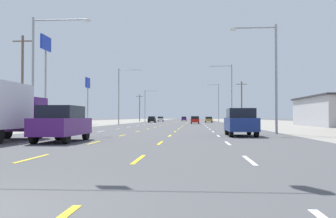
{
  "coord_description": "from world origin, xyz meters",
  "views": [
    {
      "loc": [
        3.53,
        -4.75,
        1.36
      ],
      "look_at": [
        -0.77,
        55.37,
        2.68
      ],
      "focal_mm": 39.53,
      "sensor_mm": 36.0,
      "label": 1
    }
  ],
  "objects_px": {
    "streetlight_left_row_0": "(39,65)",
    "streetlight_right_row_1": "(230,90)",
    "hatchback_far_left_farthest": "(161,119)",
    "streetlight_right_row_0": "(271,70)",
    "hatchback_inner_right_midfar": "(195,120)",
    "suv_inner_left_nearest": "(62,123)",
    "suv_far_right_mid": "(241,122)",
    "streetlight_left_row_2": "(146,103)",
    "sedan_far_right_farther": "(209,119)",
    "pole_sign_left_row_1": "(46,56)",
    "pole_sign_left_row_2": "(88,88)",
    "hatchback_inner_right_distant_a": "(194,119)",
    "hatchback_far_left_far": "(152,119)",
    "streetlight_left_row_1": "(121,92)",
    "hatchback_center_turn_distant_b": "(184,119)",
    "box_truck_far_left_near": "(0,108)",
    "streetlight_right_row_2": "(218,100)"
  },
  "relations": [
    {
      "from": "hatchback_center_turn_distant_b",
      "to": "pole_sign_left_row_2",
      "type": "distance_m",
      "value": 64.08
    },
    {
      "from": "streetlight_right_row_0",
      "to": "hatchback_inner_right_distant_a",
      "type": "bearing_deg",
      "value": 93.87
    },
    {
      "from": "hatchback_inner_right_distant_a",
      "to": "pole_sign_left_row_2",
      "type": "relative_size",
      "value": 0.45
    },
    {
      "from": "hatchback_inner_right_midfar",
      "to": "streetlight_right_row_2",
      "type": "xyz_separation_m",
      "value": [
        6.21,
        26.75,
        5.16
      ]
    },
    {
      "from": "hatchback_inner_right_distant_a",
      "to": "streetlight_left_row_0",
      "type": "height_order",
      "value": "streetlight_left_row_0"
    },
    {
      "from": "streetlight_left_row_0",
      "to": "streetlight_right_row_1",
      "type": "xyz_separation_m",
      "value": [
        19.37,
        35.63,
        0.33
      ]
    },
    {
      "from": "suv_far_right_mid",
      "to": "streetlight_left_row_1",
      "type": "distance_m",
      "value": 42.79
    },
    {
      "from": "streetlight_left_row_0",
      "to": "streetlight_right_row_0",
      "type": "distance_m",
      "value": 19.36
    },
    {
      "from": "hatchback_far_left_far",
      "to": "streetlight_right_row_1",
      "type": "relative_size",
      "value": 0.36
    },
    {
      "from": "hatchback_far_left_farthest",
      "to": "hatchback_center_turn_distant_b",
      "type": "relative_size",
      "value": 1.0
    },
    {
      "from": "sedan_far_right_farther",
      "to": "hatchback_far_left_farthest",
      "type": "xyz_separation_m",
      "value": [
        -14.11,
        21.51,
        0.03
      ]
    },
    {
      "from": "hatchback_inner_right_midfar",
      "to": "hatchback_far_left_farthest",
      "type": "distance_m",
      "value": 41.45
    },
    {
      "from": "hatchback_far_left_far",
      "to": "streetlight_left_row_0",
      "type": "distance_m",
      "value": 60.83
    },
    {
      "from": "hatchback_far_left_farthest",
      "to": "pole_sign_left_row_2",
      "type": "bearing_deg",
      "value": -100.52
    },
    {
      "from": "suv_inner_left_nearest",
      "to": "streetlight_right_row_2",
      "type": "xyz_separation_m",
      "value": [
        13.6,
        81.77,
        4.92
      ]
    },
    {
      "from": "hatchback_far_left_farthest",
      "to": "hatchback_center_turn_distant_b",
      "type": "height_order",
      "value": "same"
    },
    {
      "from": "hatchback_far_left_far",
      "to": "pole_sign_left_row_2",
      "type": "xyz_separation_m",
      "value": [
        -9.04,
        -24.5,
        5.86
      ]
    },
    {
      "from": "suv_inner_left_nearest",
      "to": "hatchback_inner_right_distant_a",
      "type": "xyz_separation_m",
      "value": [
        7.24,
        103.06,
        -0.24
      ]
    },
    {
      "from": "hatchback_inner_right_midfar",
      "to": "suv_inner_left_nearest",
      "type": "bearing_deg",
      "value": -97.66
    },
    {
      "from": "sedan_far_right_farther",
      "to": "pole_sign_left_row_2",
      "type": "relative_size",
      "value": 0.52
    },
    {
      "from": "pole_sign_left_row_2",
      "to": "streetlight_left_row_0",
      "type": "relative_size",
      "value": 0.87
    },
    {
      "from": "hatchback_inner_right_midfar",
      "to": "streetlight_left_row_2",
      "type": "distance_m",
      "value": 30.24
    },
    {
      "from": "streetlight_left_row_2",
      "to": "streetlight_left_row_1",
      "type": "bearing_deg",
      "value": -89.94
    },
    {
      "from": "suv_inner_left_nearest",
      "to": "hatchback_center_turn_distant_b",
      "type": "height_order",
      "value": "suv_inner_left_nearest"
    },
    {
      "from": "hatchback_inner_right_midfar",
      "to": "sedan_far_right_farther",
      "type": "height_order",
      "value": "hatchback_inner_right_midfar"
    },
    {
      "from": "pole_sign_left_row_2",
      "to": "streetlight_right_row_0",
      "type": "bearing_deg",
      "value": -54.47
    },
    {
      "from": "suv_inner_left_nearest",
      "to": "hatchback_inner_right_midfar",
      "type": "bearing_deg",
      "value": 82.34
    },
    {
      "from": "suv_inner_left_nearest",
      "to": "suv_far_right_mid",
      "type": "xyz_separation_m",
      "value": [
        10.59,
        6.99,
        0.0
      ]
    },
    {
      "from": "hatchback_far_left_farthest",
      "to": "streetlight_right_row_0",
      "type": "xyz_separation_m",
      "value": [
        16.75,
        -84.57,
        4.38
      ]
    },
    {
      "from": "box_truck_far_left_near",
      "to": "streetlight_right_row_1",
      "type": "xyz_separation_m",
      "value": [
        17.01,
        46.26,
        4.29
      ]
    },
    {
      "from": "suv_far_right_mid",
      "to": "pole_sign_left_row_1",
      "type": "xyz_separation_m",
      "value": [
        -21.32,
        16.64,
        7.74
      ]
    },
    {
      "from": "hatchback_center_turn_distant_b",
      "to": "suv_inner_left_nearest",
      "type": "bearing_deg",
      "value": -91.94
    },
    {
      "from": "hatchback_far_left_farthest",
      "to": "streetlight_right_row_0",
      "type": "bearing_deg",
      "value": -78.8
    },
    {
      "from": "suv_inner_left_nearest",
      "to": "streetlight_left_row_1",
      "type": "bearing_deg",
      "value": 97.39
    },
    {
      "from": "suv_far_right_mid",
      "to": "streetlight_left_row_2",
      "type": "bearing_deg",
      "value": 102.52
    },
    {
      "from": "hatchback_far_left_far",
      "to": "pole_sign_left_row_1",
      "type": "distance_m",
      "value": 48.7
    },
    {
      "from": "streetlight_left_row_1",
      "to": "streetlight_left_row_2",
      "type": "distance_m",
      "value": 35.64
    },
    {
      "from": "hatchback_far_left_farthest",
      "to": "streetlight_left_row_2",
      "type": "bearing_deg",
      "value": -101.76
    },
    {
      "from": "hatchback_far_left_far",
      "to": "streetlight_left_row_1",
      "type": "xyz_separation_m",
      "value": [
        -2.77,
        -24.94,
        5.1
      ]
    },
    {
      "from": "pole_sign_left_row_2",
      "to": "streetlight_right_row_1",
      "type": "height_order",
      "value": "streetlight_right_row_1"
    },
    {
      "from": "pole_sign_left_row_2",
      "to": "pole_sign_left_row_1",
      "type": "bearing_deg",
      "value": -86.18
    },
    {
      "from": "streetlight_left_row_2",
      "to": "hatchback_inner_right_distant_a",
      "type": "bearing_deg",
      "value": 58.07
    },
    {
      "from": "streetlight_right_row_0",
      "to": "streetlight_right_row_1",
      "type": "bearing_deg",
      "value": 89.96
    },
    {
      "from": "suv_inner_left_nearest",
      "to": "streetlight_right_row_0",
      "type": "xyz_separation_m",
      "value": [
        13.5,
        10.51,
        4.14
      ]
    },
    {
      "from": "hatchback_center_turn_distant_b",
      "to": "streetlight_right_row_0",
      "type": "distance_m",
      "value": 98.45
    },
    {
      "from": "suv_inner_left_nearest",
      "to": "hatchback_center_turn_distant_b",
      "type": "bearing_deg",
      "value": 88.06
    },
    {
      "from": "sedan_far_right_farther",
      "to": "pole_sign_left_row_1",
      "type": "xyz_separation_m",
      "value": [
        -21.59,
        -49.94,
        8.01
      ]
    },
    {
      "from": "hatchback_inner_right_distant_a",
      "to": "hatchback_far_left_farthest",
      "type": "bearing_deg",
      "value": -142.77
    },
    {
      "from": "box_truck_far_left_near",
      "to": "hatchback_center_turn_distant_b",
      "type": "height_order",
      "value": "box_truck_far_left_near"
    },
    {
      "from": "hatchback_far_left_far",
      "to": "streetlight_left_row_1",
      "type": "relative_size",
      "value": 0.38
    }
  ]
}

